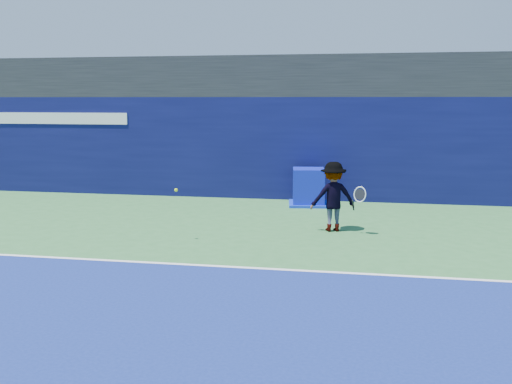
# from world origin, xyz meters

# --- Properties ---
(ground) EXTENTS (80.00, 80.00, 0.00)m
(ground) POSITION_xyz_m (0.00, 0.00, 0.00)
(ground) COLOR #316E37
(ground) RESTS_ON ground
(baseline) EXTENTS (24.00, 0.10, 0.01)m
(baseline) POSITION_xyz_m (0.00, 3.00, 0.01)
(baseline) COLOR white
(baseline) RESTS_ON ground
(stadium_band) EXTENTS (36.00, 3.00, 1.20)m
(stadium_band) POSITION_xyz_m (0.00, 11.50, 3.60)
(stadium_band) COLOR black
(stadium_band) RESTS_ON back_wall_assembly
(back_wall_assembly) EXTENTS (36.00, 1.03, 3.00)m
(back_wall_assembly) POSITION_xyz_m (-0.00, 10.50, 1.50)
(back_wall_assembly) COLOR #0B0D3E
(back_wall_assembly) RESTS_ON ground
(equipment_cart) EXTENTS (1.20, 1.20, 1.03)m
(equipment_cart) POSITION_xyz_m (0.86, 9.27, 0.47)
(equipment_cart) COLOR #0B15A6
(equipment_cart) RESTS_ON ground
(tennis_player) EXTENTS (1.30, 0.84, 1.57)m
(tennis_player) POSITION_xyz_m (1.68, 6.19, 0.78)
(tennis_player) COLOR white
(tennis_player) RESTS_ON ground
(tennis_ball) EXTENTS (0.07, 0.07, 0.07)m
(tennis_ball) POSITION_xyz_m (-1.49, 4.68, 1.08)
(tennis_ball) COLOR #B3DB18
(tennis_ball) RESTS_ON ground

